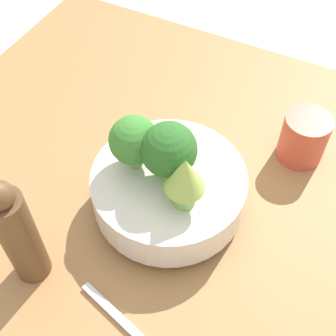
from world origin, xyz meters
TOP-DOWN VIEW (x-y plane):
  - ground_plane at (0.00, 0.00)m, footprint 6.00×6.00m
  - table at (0.00, 0.00)m, footprint 0.92×0.80m
  - bowl at (-0.03, -0.00)m, footprint 0.21×0.21m
  - broccoli_floret_center at (-0.03, -0.00)m, footprint 0.07×0.07m
  - broccoli_floret_left at (-0.08, 0.00)m, footprint 0.06×0.06m
  - romanesco_piece_near at (0.01, -0.03)m, footprint 0.05×0.05m
  - cup at (0.11, 0.18)m, footprint 0.07×0.07m
  - pepper_mill at (-0.14, -0.16)m, footprint 0.04×0.04m
  - fork at (0.02, -0.18)m, footprint 0.17×0.06m

SIDE VIEW (x-z plane):
  - ground_plane at x=0.00m, z-range 0.00..0.00m
  - table at x=0.00m, z-range 0.00..0.03m
  - fork at x=0.02m, z-range 0.03..0.04m
  - cup at x=0.11m, z-range 0.03..0.11m
  - bowl at x=-0.03m, z-range 0.04..0.11m
  - pepper_mill at x=-0.14m, z-range 0.03..0.21m
  - broccoli_floret_left at x=-0.08m, z-range 0.11..0.19m
  - romanesco_piece_near at x=0.01m, z-range 0.11..0.19m
  - broccoli_floret_center at x=-0.03m, z-range 0.11..0.20m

